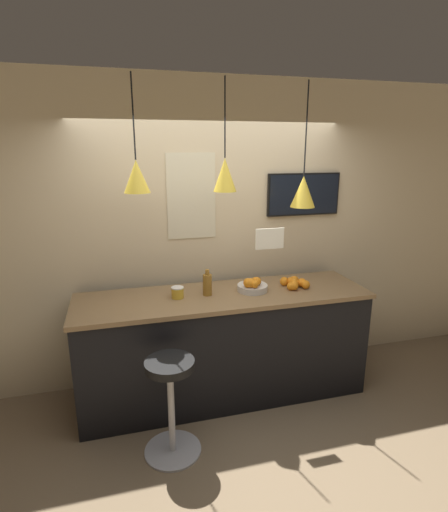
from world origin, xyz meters
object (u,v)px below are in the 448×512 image
at_px(bar_stool, 171,394).
at_px(juice_bottle, 207,284).
at_px(mounted_tv, 304,194).
at_px(fruit_bowl, 252,286).
at_px(spread_jar, 178,292).

height_order(bar_stool, juice_bottle, juice_bottle).
height_order(juice_bottle, mounted_tv, mounted_tv).
distance_m(fruit_bowl, mounted_tv, 1.10).
relative_size(bar_stool, mounted_tv, 1.02).
relative_size(fruit_bowl, juice_bottle, 1.18).
distance_m(fruit_bowl, spread_jar, 0.68).
bearing_deg(mounted_tv, bar_stool, -145.12).
bearing_deg(juice_bottle, spread_jar, -180.00).
relative_size(fruit_bowl, spread_jar, 2.55).
distance_m(juice_bottle, mounted_tv, 1.36).
distance_m(juice_bottle, spread_jar, 0.27).
height_order(fruit_bowl, mounted_tv, mounted_tv).
bearing_deg(spread_jar, juice_bottle, 0.00).
bearing_deg(juice_bottle, mounted_tv, 20.84).
relative_size(juice_bottle, mounted_tv, 0.31).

